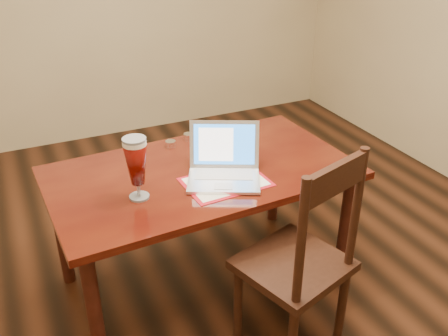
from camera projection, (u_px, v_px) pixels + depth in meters
name	position (u px, v px, depth m)	size (l,w,h in m)	color
ground	(224.00, 291.00, 2.91)	(5.00, 5.00, 0.00)	black
dining_table	(201.00, 183.00, 2.67)	(1.64, 0.97, 1.06)	#4D170A
dining_chair	(300.00, 262.00, 2.33)	(0.58, 0.56, 1.10)	black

